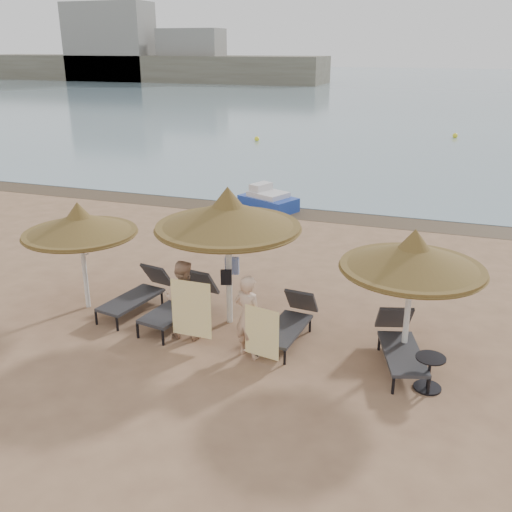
{
  "coord_description": "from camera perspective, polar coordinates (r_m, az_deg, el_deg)",
  "views": [
    {
      "loc": [
        4.32,
        -9.5,
        5.6
      ],
      "look_at": [
        0.66,
        1.2,
        1.4
      ],
      "focal_mm": 40.0,
      "sensor_mm": 36.0,
      "label": 1
    }
  ],
  "objects": [
    {
      "name": "palapa_right",
      "position": [
        10.48,
        15.43,
        -0.12
      ],
      "size": [
        2.61,
        2.61,
        2.59
      ],
      "rotation": [
        0.0,
        0.0,
        -0.35
      ],
      "color": "silver",
      "rests_on": "ground"
    },
    {
      "name": "side_table",
      "position": [
        10.43,
        16.9,
        -11.21
      ],
      "size": [
        0.51,
        0.51,
        0.62
      ],
      "rotation": [
        0.0,
        0.0,
        0.41
      ],
      "color": "black",
      "rests_on": "ground"
    },
    {
      "name": "towel_left",
      "position": [
        11.11,
        -6.5,
        -5.3
      ],
      "size": [
        0.84,
        0.03,
        1.17
      ],
      "rotation": [
        0.0,
        0.0,
        -0.01
      ],
      "color": "yellow",
      "rests_on": "ground"
    },
    {
      "name": "person_right",
      "position": [
        10.64,
        -0.78,
        -5.45
      ],
      "size": [
        1.03,
        0.83,
        1.93
      ],
      "primitive_type": "imported",
      "rotation": [
        0.0,
        0.0,
        2.81
      ],
      "color": "tan",
      "rests_on": "ground"
    },
    {
      "name": "wet_sand_strip",
      "position": [
        20.18,
        5.8,
        4.16
      ],
      "size": [
        200.0,
        1.6,
        0.01
      ],
      "primitive_type": "cube",
      "color": "#4C3D2B",
      "rests_on": "ground"
    },
    {
      "name": "far_shore",
      "position": [
        92.18,
        0.29,
        18.69
      ],
      "size": [
        150.0,
        54.8,
        12.0
      ],
      "color": "#6A6658",
      "rests_on": "ground"
    },
    {
      "name": "ground",
      "position": [
        11.84,
        -4.95,
        -7.93
      ],
      "size": [
        160.0,
        160.0,
        0.0
      ],
      "primitive_type": "plane",
      "color": "#9A7152",
      "rests_on": "ground"
    },
    {
      "name": "bag_patterned",
      "position": [
        12.02,
        -2.41,
        -0.97
      ],
      "size": [
        0.31,
        0.16,
        0.37
      ],
      "rotation": [
        0.0,
        0.0,
        0.2
      ],
      "color": "silver",
      "rests_on": "ground"
    },
    {
      "name": "lounger_near_left",
      "position": [
        12.39,
        -7.34,
        -4.49
      ],
      "size": [
        1.04,
        2.2,
        0.95
      ],
      "rotation": [
        0.0,
        0.0,
        -0.17
      ],
      "color": "black",
      "rests_on": "ground"
    },
    {
      "name": "towel_right",
      "position": [
        10.46,
        0.58,
        -7.67
      ],
      "size": [
        0.7,
        0.16,
        0.99
      ],
      "rotation": [
        0.0,
        0.0,
        -0.19
      ],
      "color": "yellow",
      "rests_on": "ground"
    },
    {
      "name": "lounger_near_right",
      "position": [
        11.57,
        3.46,
        -6.47
      ],
      "size": [
        0.8,
        1.94,
        0.85
      ],
      "rotation": [
        0.0,
        0.0,
        -0.09
      ],
      "color": "black",
      "rests_on": "ground"
    },
    {
      "name": "buoy_left",
      "position": [
        35.9,
        0.08,
        11.64
      ],
      "size": [
        0.31,
        0.31,
        0.31
      ],
      "primitive_type": "sphere",
      "color": "yellow",
      "rests_on": "ground"
    },
    {
      "name": "sea",
      "position": [
        89.78,
        16.77,
        15.98
      ],
      "size": [
        200.0,
        140.0,
        0.03
      ],
      "primitive_type": "cube",
      "color": "gray",
      "rests_on": "ground"
    },
    {
      "name": "person_left",
      "position": [
        11.48,
        -7.37,
        -3.69
      ],
      "size": [
        0.92,
        0.64,
        1.9
      ],
      "primitive_type": "imported",
      "rotation": [
        0.0,
        0.0,
        3.23
      ],
      "color": "tan",
      "rests_on": "ground"
    },
    {
      "name": "lounger_far_right",
      "position": [
        11.04,
        14.19,
        -8.4
      ],
      "size": [
        1.19,
        2.09,
        0.89
      ],
      "rotation": [
        0.0,
        0.0,
        0.29
      ],
      "color": "black",
      "rests_on": "ground"
    },
    {
      "name": "palapa_center",
      "position": [
        11.5,
        -2.82,
        4.02
      ],
      "size": [
        3.0,
        3.0,
        2.97
      ],
      "rotation": [
        0.0,
        0.0,
        -0.14
      ],
      "color": "silver",
      "rests_on": "ground"
    },
    {
      "name": "bag_dark",
      "position": [
        11.78,
        -3.0,
        -2.14
      ],
      "size": [
        0.24,
        0.14,
        0.32
      ],
      "rotation": [
        0.0,
        0.0,
        0.32
      ],
      "color": "black",
      "rests_on": "ground"
    },
    {
      "name": "lounger_far_left",
      "position": [
        13.03,
        -11.61,
        -3.6
      ],
      "size": [
        1.0,
        2.05,
        0.88
      ],
      "rotation": [
        0.0,
        0.0,
        -0.19
      ],
      "color": "black",
      "rests_on": "ground"
    },
    {
      "name": "pedal_boat",
      "position": [
        20.57,
        1.18,
        5.55
      ],
      "size": [
        2.29,
        1.88,
        0.92
      ],
      "rotation": [
        0.0,
        0.0,
        -0.42
      ],
      "color": "#1E3BA0",
      "rests_on": "ground"
    },
    {
      "name": "palapa_left",
      "position": [
        12.89,
        -17.24,
        3.02
      ],
      "size": [
        2.48,
        2.48,
        2.46
      ],
      "rotation": [
        0.0,
        0.0,
        -0.32
      ],
      "color": "silver",
      "rests_on": "ground"
    },
    {
      "name": "buoy_mid",
      "position": [
        39.26,
        19.29,
        11.29
      ],
      "size": [
        0.32,
        0.32,
        0.32
      ],
      "primitive_type": "sphere",
      "color": "yellow",
      "rests_on": "ground"
    }
  ]
}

